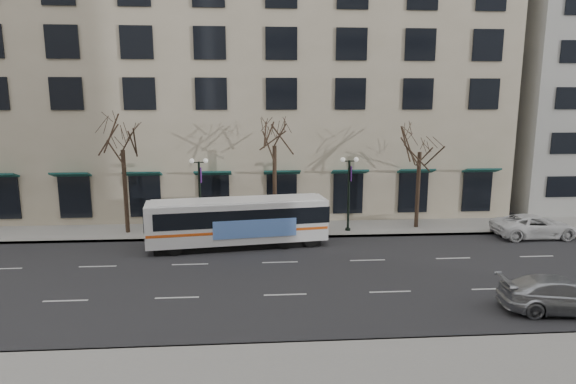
{
  "coord_description": "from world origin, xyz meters",
  "views": [
    {
      "loc": [
        -1.35,
        -23.45,
        8.94
      ],
      "look_at": [
        0.46,
        2.4,
        4.0
      ],
      "focal_mm": 30.0,
      "sensor_mm": 36.0,
      "label": 1
    }
  ],
  "objects": [
    {
      "name": "city_bus",
      "position": [
        -2.35,
        5.49,
        1.63
      ],
      "size": [
        11.23,
        3.85,
        2.98
      ],
      "rotation": [
        0.0,
        0.0,
        0.13
      ],
      "color": "white",
      "rests_on": "ground"
    },
    {
      "name": "building_hotel",
      "position": [
        -2.0,
        21.0,
        12.0
      ],
      "size": [
        40.0,
        20.0,
        24.0
      ],
      "primitive_type": "cube",
      "color": "tan",
      "rests_on": "ground"
    },
    {
      "name": "tree_far_right",
      "position": [
        10.0,
        8.8,
        6.42
      ],
      "size": [
        3.6,
        3.6,
        8.06
      ],
      "color": "black",
      "rests_on": "ground"
    },
    {
      "name": "sidewalk_far",
      "position": [
        5.0,
        9.0,
        0.07
      ],
      "size": [
        80.0,
        4.0,
        0.15
      ],
      "primitive_type": "cube",
      "color": "gray",
      "rests_on": "ground"
    },
    {
      "name": "ground",
      "position": [
        0.0,
        0.0,
        0.0
      ],
      "size": [
        160.0,
        160.0,
        0.0
      ],
      "primitive_type": "plane",
      "color": "black",
      "rests_on": "ground"
    },
    {
      "name": "lamp_post_left",
      "position": [
        -4.99,
        8.2,
        2.94
      ],
      "size": [
        1.22,
        0.45,
        5.21
      ],
      "color": "black",
      "rests_on": "ground"
    },
    {
      "name": "tree_far_left",
      "position": [
        -10.0,
        8.8,
        6.7
      ],
      "size": [
        3.6,
        3.6,
        8.34
      ],
      "color": "black",
      "rests_on": "ground"
    },
    {
      "name": "lamp_post_right",
      "position": [
        5.01,
        8.2,
        2.94
      ],
      "size": [
        1.22,
        0.45,
        5.21
      ],
      "color": "black",
      "rests_on": "ground"
    },
    {
      "name": "tree_far_mid",
      "position": [
        0.0,
        8.8,
        6.91
      ],
      "size": [
        3.6,
        3.6,
        8.55
      ],
      "color": "black",
      "rests_on": "ground"
    },
    {
      "name": "white_pickup",
      "position": [
        17.13,
        6.2,
        0.75
      ],
      "size": [
        5.43,
        2.51,
        1.51
      ],
      "primitive_type": "imported",
      "rotation": [
        0.0,
        0.0,
        1.57
      ],
      "color": "white",
      "rests_on": "ground"
    },
    {
      "name": "silver_car",
      "position": [
        11.73,
        -4.88,
        0.75
      ],
      "size": [
        5.37,
        2.72,
        1.49
      ],
      "primitive_type": "imported",
      "rotation": [
        0.0,
        0.0,
        1.45
      ],
      "color": "#B3B6BB",
      "rests_on": "ground"
    }
  ]
}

